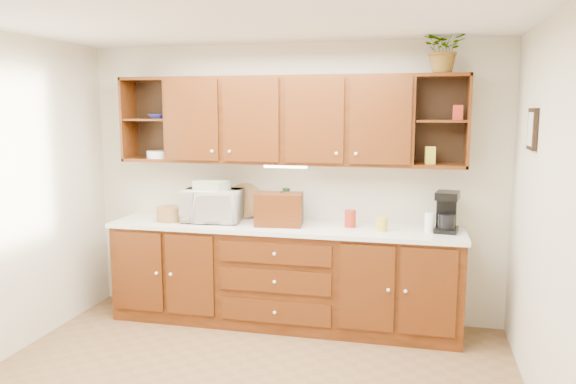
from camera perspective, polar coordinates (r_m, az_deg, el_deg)
The scene contains 24 objects.
ceiling at distance 3.70m, azimuth -6.12°, elevation 17.84°, with size 4.00×4.00×0.00m, color white.
back_wall at distance 5.38m, azimuth 0.28°, elevation 1.03°, with size 4.00×4.00×0.00m, color beige.
right_wall at distance 3.60m, azimuth 25.90°, elevation -3.51°, with size 3.50×3.50×0.00m, color beige.
base_cabinets at distance 5.27m, azimuth -0.47°, elevation -8.58°, with size 3.20×0.60×0.90m, color #321605.
countertop at distance 5.14m, azimuth -0.51°, elevation -3.60°, with size 3.24×0.64×0.04m, color silver.
upper_cabinets at distance 5.17m, azimuth -0.02°, elevation 7.33°, with size 3.20×0.33×0.80m.
undercabinet_light at distance 5.15m, azimuth -0.26°, elevation 2.61°, with size 0.40×0.05×0.03m, color white.
framed_picture at distance 4.42m, azimuth 23.59°, elevation 5.88°, with size 0.03×0.24×0.30m, color black.
wicker_basket at distance 5.43m, azimuth -11.92°, elevation -2.19°, with size 0.24×0.24×0.14m, color olive.
microwave at distance 5.33m, azimuth -7.71°, elevation -1.38°, with size 0.54×0.37×0.30m, color beige.
towel_stack at distance 5.30m, azimuth -7.75°, elevation 0.69°, with size 0.29×0.21×0.09m, color #E8CC6D.
wine_bottle at distance 5.27m, azimuth -0.19°, elevation -1.32°, with size 0.07×0.07×0.32m, color black.
woven_tray at distance 5.49m, azimuth -4.42°, elevation -2.54°, with size 0.35×0.35×0.02m, color olive.
bread_box at distance 5.10m, azimuth -0.92°, elevation -1.78°, with size 0.42×0.26×0.30m, color #321605.
mug_tree at distance 5.16m, azimuth -0.64°, elevation -2.79°, with size 0.25×0.27×0.31m.
canister_red at distance 5.07m, azimuth 6.34°, elevation -2.71°, with size 0.10×0.10×0.15m, color #A12717.
canister_white at distance 5.01m, azimuth 14.18°, elevation -2.99°, with size 0.09×0.09×0.17m, color white.
canister_yellow at distance 4.95m, azimuth 9.54°, elevation -3.25°, with size 0.09×0.09×0.12m, color gold.
coffee_maker at distance 5.04m, azimuth 15.83°, elevation -1.99°, with size 0.22×0.27×0.35m.
bowl_stack at distance 5.60m, azimuth -13.09°, elevation 7.50°, with size 0.18×0.18×0.04m, color #292B96.
plate_stack at distance 5.60m, azimuth -12.98°, elevation 3.74°, with size 0.23×0.23×0.07m, color white.
pantry_box_yellow at distance 5.02m, azimuth 14.24°, elevation 3.64°, with size 0.08×0.07×0.15m, color gold.
pantry_box_red at distance 5.00m, azimuth 16.87°, elevation 7.73°, with size 0.08×0.07×0.13m, color #A12717.
potted_plant at distance 5.00m, azimuth 15.64°, elevation 13.81°, with size 0.35×0.31×0.39m, color #999999.
Camera 1 is at (1.20, -3.44, 1.99)m, focal length 35.00 mm.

